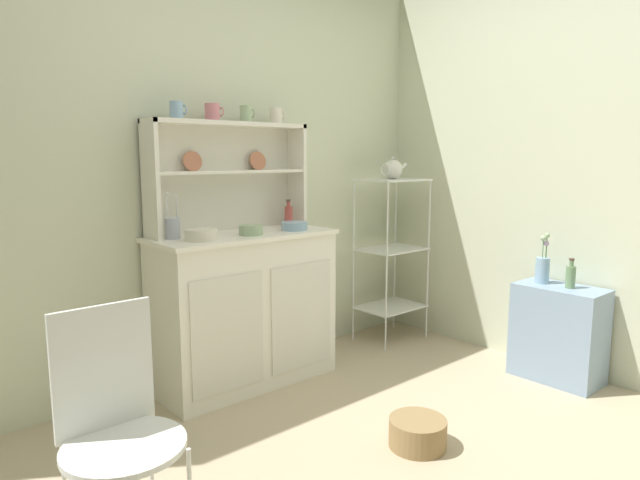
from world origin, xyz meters
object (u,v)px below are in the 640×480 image
object	(u,v)px
porcelain_teapot	(393,169)
side_shelf_blue	(558,333)
hutch_shelf_unit	(226,167)
oil_bottle	(571,276)
floor_basket	(418,433)
bowl_mixing_large	(201,235)
cup_sky_0	(177,110)
hutch_cabinet	(245,307)
flower_vase	(543,267)
utensil_jar	(173,228)
wire_chair	(116,418)
bakers_rack	(391,244)
jam_bottle	(289,216)

from	to	relation	value
porcelain_teapot	side_shelf_blue	bearing A→B (deg)	-80.61
hutch_shelf_unit	oil_bottle	world-z (taller)	hutch_shelf_unit
floor_basket	bowl_mixing_large	world-z (taller)	bowl_mixing_large
cup_sky_0	hutch_shelf_unit	bearing A→B (deg)	7.27
hutch_cabinet	flower_vase	xyz separation A→B (m)	(1.39, -1.04, 0.20)
floor_basket	utensil_jar	distance (m)	1.58
bowl_mixing_large	oil_bottle	size ratio (longest dim) A/B	0.96
hutch_shelf_unit	utensil_jar	distance (m)	0.50
wire_chair	utensil_jar	distance (m)	1.37
wire_chair	flower_vase	world-z (taller)	flower_vase
bakers_rack	bowl_mixing_large	xyz separation A→B (m)	(-1.51, -0.04, 0.21)
hutch_cabinet	porcelain_teapot	xyz separation A→B (m)	(1.20, -0.03, 0.76)
hutch_cabinet	oil_bottle	distance (m)	1.85
utensil_jar	oil_bottle	world-z (taller)	utensil_jar
hutch_shelf_unit	porcelain_teapot	world-z (taller)	hutch_shelf_unit
side_shelf_blue	bowl_mixing_large	size ratio (longest dim) A/B	3.37
flower_vase	floor_basket	bearing A→B (deg)	-176.59
wire_chair	bowl_mixing_large	world-z (taller)	bowl_mixing_large
hutch_shelf_unit	bakers_rack	xyz separation A→B (m)	(1.20, -0.19, -0.55)
hutch_cabinet	flower_vase	bearing A→B (deg)	-36.91
bowl_mixing_large	porcelain_teapot	bearing A→B (deg)	1.60
hutch_shelf_unit	cup_sky_0	xyz separation A→B (m)	(-0.31, -0.04, 0.30)
hutch_cabinet	jam_bottle	distance (m)	0.63
wire_chair	oil_bottle	size ratio (longest dim) A/B	4.95
bakers_rack	porcelain_teapot	bearing A→B (deg)	180.00
bowl_mixing_large	hutch_shelf_unit	bearing A→B (deg)	37.69
hutch_cabinet	wire_chair	world-z (taller)	hutch_cabinet
hutch_shelf_unit	wire_chair	xyz separation A→B (m)	(-1.12, -1.16, -0.71)
bakers_rack	cup_sky_0	size ratio (longest dim) A/B	12.46
floor_basket	jam_bottle	size ratio (longest dim) A/B	1.58
porcelain_teapot	oil_bottle	xyz separation A→B (m)	(0.19, -1.18, -0.58)
porcelain_teapot	bowl_mixing_large	bearing A→B (deg)	-178.40
hutch_cabinet	wire_chair	size ratio (longest dim) A/B	1.23
bowl_mixing_large	oil_bottle	xyz separation A→B (m)	(1.70, -1.14, -0.27)
bakers_rack	jam_bottle	distance (m)	0.86
flower_vase	hutch_shelf_unit	bearing A→B (deg)	139.04
wire_chair	oil_bottle	xyz separation A→B (m)	(2.51, -0.21, 0.11)
jam_bottle	bakers_rack	bearing A→B (deg)	-8.18
wire_chair	bowl_mixing_large	distance (m)	1.29
hutch_shelf_unit	side_shelf_blue	bearing A→B (deg)	-43.63
floor_basket	flower_vase	distance (m)	1.35
cup_sky_0	utensil_jar	world-z (taller)	cup_sky_0
bakers_rack	side_shelf_blue	bearing A→B (deg)	-80.68
floor_basket	porcelain_teapot	world-z (taller)	porcelain_teapot
wire_chair	oil_bottle	bearing A→B (deg)	19.62
bakers_rack	floor_basket	xyz separation A→B (m)	(-1.03, -1.08, -0.62)
side_shelf_blue	bowl_mixing_large	world-z (taller)	bowl_mixing_large
hutch_shelf_unit	hutch_cabinet	bearing A→B (deg)	-90.00
hutch_shelf_unit	side_shelf_blue	size ratio (longest dim) A/B	1.76
wire_chair	jam_bottle	bearing A→B (deg)	60.17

